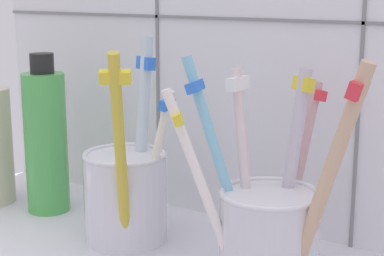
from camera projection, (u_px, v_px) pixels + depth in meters
The scene contains 4 objects.
tile_wall_back at pixel (256, 12), 59.00cm from camera, with size 64.00×2.20×45.00cm.
toothbrush_cup_left at pixel (126, 190), 57.46cm from camera, with size 9.31×10.92×18.55cm.
toothbrush_cup_right at pixel (270, 222), 49.83cm from camera, with size 15.07×13.36×18.13cm.
soap_bottle at pixel (46, 140), 64.67cm from camera, with size 4.33×4.33×16.36cm.
Camera 1 is at (28.14, -41.25, 24.89)cm, focal length 59.28 mm.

